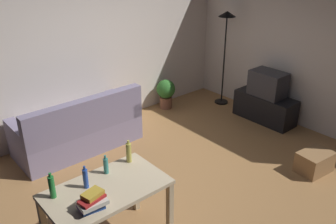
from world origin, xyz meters
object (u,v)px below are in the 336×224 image
(torchiere_lamp, at_px, (226,33))
(bottle_green, at_px, (52,187))
(tv_stand, at_px, (265,108))
(bottle_squat, at_px, (129,152))
(book_stack, at_px, (92,201))
(potted_plant, at_px, (166,92))
(bottle_blue, at_px, (86,178))
(couch, at_px, (79,131))
(desk, at_px, (107,197))
(storage_box, at_px, (315,162))
(bottle_tall, at_px, (106,166))
(tv, at_px, (268,84))

(torchiere_lamp, relative_size, bottle_green, 6.70)
(tv_stand, distance_m, bottle_green, 4.30)
(bottle_squat, height_order, book_stack, bottle_squat)
(torchiere_lamp, distance_m, potted_plant, 1.58)
(potted_plant, bearing_deg, bottle_blue, -142.57)
(couch, relative_size, potted_plant, 3.30)
(desk, distance_m, storage_box, 3.05)
(tv_stand, bearing_deg, storage_box, 150.20)
(desk, bearing_deg, storage_box, -12.90)
(desk, bearing_deg, book_stack, -144.34)
(book_stack, bearing_deg, potted_plant, 40.08)
(tv_stand, xyz_separation_m, torchiere_lamp, (0.00, 1.03, 1.17))
(couch, xyz_separation_m, storage_box, (2.19, -2.71, -0.16))
(tv_stand, xyz_separation_m, bottle_tall, (-3.62, -0.56, 0.61))
(torchiere_lamp, xyz_separation_m, bottle_blue, (-3.90, -1.67, -0.55))
(torchiere_lamp, bearing_deg, couch, 175.61)
(potted_plant, xyz_separation_m, bottle_squat, (-2.31, -2.11, 0.55))
(tv, relative_size, desk, 0.50)
(torchiere_lamp, xyz_separation_m, book_stack, (-4.02, -1.99, -0.57))
(bottle_green, relative_size, bottle_squat, 1.03)
(torchiere_lamp, xyz_separation_m, bottle_tall, (-3.62, -1.59, -0.56))
(bottle_green, xyz_separation_m, bottle_blue, (0.31, -0.07, -0.01))
(bottle_blue, bearing_deg, bottle_green, 167.66)
(couch, distance_m, bottle_tall, 1.99)
(couch, relative_size, desk, 1.57)
(bottle_green, bearing_deg, book_stack, -62.35)
(couch, bearing_deg, bottle_blue, 65.06)
(bottle_blue, bearing_deg, potted_plant, 37.43)
(desk, height_order, storage_box, desk)
(couch, bearing_deg, book_stack, 65.79)
(bottle_blue, distance_m, bottle_tall, 0.29)
(desk, bearing_deg, potted_plant, 40.44)
(tv_stand, relative_size, desk, 0.92)
(tv_stand, relative_size, bottle_tall, 5.19)
(storage_box, bearing_deg, tv_stand, 60.20)
(bottle_green, height_order, bottle_squat, bottle_green)
(tv, distance_m, desk, 3.84)
(tv_stand, distance_m, torchiere_lamp, 1.56)
(couch, distance_m, torchiere_lamp, 3.22)
(storage_box, bearing_deg, book_stack, 171.31)
(storage_box, bearing_deg, torchiere_lamp, 71.50)
(couch, height_order, bottle_squat, bottle_squat)
(tv, height_order, storage_box, tv)
(couch, relative_size, tv_stand, 1.71)
(desk, xyz_separation_m, bottle_blue, (-0.14, 0.13, 0.22))
(tv, relative_size, bottle_squat, 2.29)
(storage_box, bearing_deg, tv, 60.10)
(couch, height_order, tv_stand, couch)
(couch, relative_size, bottle_tall, 8.86)
(bottle_tall, bearing_deg, tv_stand, 8.79)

